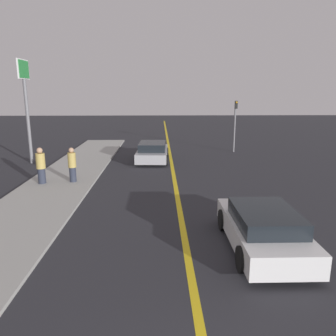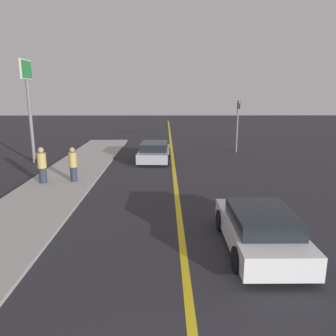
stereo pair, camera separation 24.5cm
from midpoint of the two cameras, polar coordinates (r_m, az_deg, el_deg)
road_center_line at (r=20.74m, az=0.24°, el=1.10°), size 0.20×60.00×0.01m
sidewalk_left at (r=17.09m, az=-18.18°, el=-2.01°), size 3.28×27.05×0.10m
car_near_right_lane at (r=9.62m, az=15.48°, el=-10.13°), size 1.94×4.09×1.21m
car_ahead_center at (r=20.95m, az=-3.05°, el=2.84°), size 2.11×4.25×1.21m
pedestrian_near_curb at (r=16.46m, az=-21.66°, el=0.36°), size 0.42×0.42×1.71m
pedestrian_mid_group at (r=16.28m, az=-16.76°, el=0.53°), size 0.38×0.38×1.66m
traffic_light at (r=24.30m, az=11.31°, el=8.09°), size 0.18×0.40×3.70m
roadside_sign at (r=21.65m, az=-23.93°, el=12.25°), size 0.20×1.53×6.17m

